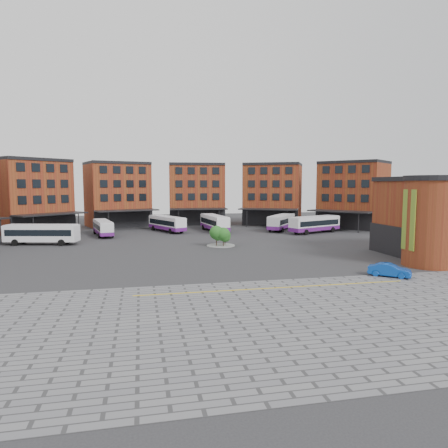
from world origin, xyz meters
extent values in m
plane|color=#28282B|center=(0.00, 0.00, 0.00)|extent=(160.00, 160.00, 0.00)
cube|color=slate|center=(2.00, -22.00, 0.01)|extent=(50.00, 22.00, 0.02)
cube|color=gold|center=(2.00, -14.00, 0.03)|extent=(26.00, 0.15, 0.02)
cylinder|color=black|center=(-32.52, 22.18, 2.00)|extent=(0.20, 0.20, 4.00)
cube|color=brown|center=(-31.45, 36.93, 7.00)|extent=(16.35, 16.13, 14.00)
cube|color=black|center=(-28.20, 33.32, 2.00)|extent=(10.00, 9.07, 4.00)
cube|color=black|center=(-31.45, 36.93, 14.30)|extent=(16.55, 16.35, 0.60)
cube|color=black|center=(-28.07, 33.17, 9.20)|extent=(8.60, 7.77, 8.00)
cube|color=black|center=(-26.63, 31.58, 4.00)|extent=(12.61, 11.97, 0.25)
cylinder|color=black|center=(-28.81, 27.19, 2.00)|extent=(0.20, 0.20, 4.00)
cylinder|color=black|center=(-22.05, 33.28, 2.00)|extent=(0.20, 0.20, 4.00)
cube|color=brown|center=(-15.30, 46.44, 7.00)|extent=(15.55, 13.69, 14.00)
cube|color=black|center=(-13.72, 41.85, 2.00)|extent=(12.45, 4.71, 4.00)
cube|color=black|center=(-15.30, 46.44, 14.30)|extent=(15.65, 13.97, 0.60)
cube|color=black|center=(-13.66, 41.66, 9.20)|extent=(10.87, 3.87, 8.00)
cube|color=black|center=(-12.96, 39.63, 4.00)|extent=(13.72, 8.39, 0.25)
cylinder|color=black|center=(-16.67, 36.45, 2.00)|extent=(0.20, 0.20, 4.00)
cylinder|color=black|center=(-8.07, 39.41, 2.00)|extent=(0.20, 0.20, 4.00)
cube|color=brown|center=(3.28, 48.89, 7.00)|extent=(13.67, 10.88, 14.00)
cube|color=black|center=(2.94, 44.05, 2.00)|extent=(13.00, 1.41, 4.00)
cube|color=black|center=(3.28, 48.89, 14.30)|extent=(13.69, 11.18, 0.60)
cube|color=black|center=(2.93, 43.85, 9.20)|extent=(11.42, 0.95, 8.00)
cube|color=black|center=(2.78, 41.70, 4.00)|extent=(13.28, 5.30, 0.25)
cylinder|color=black|center=(-1.89, 40.22, 2.00)|extent=(0.20, 0.20, 4.00)
cylinder|color=black|center=(7.19, 39.59, 2.00)|extent=(0.20, 0.20, 4.00)
cube|color=brown|center=(21.34, 43.88, 7.00)|extent=(16.12, 14.81, 14.00)
cube|color=black|center=(19.14, 39.56, 2.00)|extent=(11.81, 6.35, 4.00)
cube|color=black|center=(21.34, 43.88, 14.30)|extent=(16.26, 15.08, 0.60)
cube|color=black|center=(19.04, 39.38, 9.20)|extent=(10.26, 5.33, 8.00)
cube|color=black|center=(18.07, 37.46, 4.00)|extent=(13.58, 9.82, 0.25)
cylinder|color=black|center=(13.20, 37.92, 2.00)|extent=(0.20, 0.20, 4.00)
cylinder|color=black|center=(21.31, 33.79, 2.00)|extent=(0.20, 0.20, 4.00)
cube|color=brown|center=(36.00, 32.21, 7.00)|extent=(16.02, 16.39, 14.00)
cube|color=black|center=(32.29, 29.09, 2.00)|extent=(8.74, 10.28, 4.00)
cube|color=black|center=(36.00, 32.21, 14.30)|extent=(16.25, 16.58, 0.60)
cube|color=black|center=(32.14, 28.96, 9.20)|extent=(7.47, 8.86, 8.00)
cube|color=black|center=(30.49, 27.58, 4.00)|extent=(11.73, 12.79, 0.25)
cylinder|color=black|center=(26.19, 29.91, 2.00)|extent=(0.20, 0.20, 4.00)
cylinder|color=black|center=(32.03, 22.94, 2.00)|extent=(0.20, 0.20, 4.00)
cube|color=brown|center=(30.00, -2.00, 5.00)|extent=(14.00, 12.00, 10.00)
cube|color=black|center=(30.00, -2.00, 10.30)|extent=(14.40, 12.40, 0.60)
cube|color=black|center=(22.90, -2.00, 2.00)|extent=(0.40, 12.00, 4.00)
cylinder|color=brown|center=(23.00, -8.00, 5.00)|extent=(6.00, 6.00, 10.00)
cylinder|color=black|center=(23.00, -8.00, 10.30)|extent=(6.40, 6.40, 0.60)
cube|color=gold|center=(20.10, -8.00, 5.50)|extent=(0.12, 2.20, 7.00)
cylinder|color=gray|center=(2.00, 12.00, 0.06)|extent=(4.40, 4.40, 0.12)
cylinder|color=#332114|center=(1.20, 11.40, 0.78)|extent=(0.14, 0.14, 1.55)
sphere|color=#28561C|center=(1.20, 11.40, 2.17)|extent=(2.16, 2.16, 2.16)
sphere|color=#28561C|center=(1.40, 11.25, 1.71)|extent=(1.51, 1.51, 1.51)
cylinder|color=#332114|center=(2.80, 12.60, 0.55)|extent=(0.14, 0.14, 1.11)
sphere|color=#28561C|center=(2.80, 12.60, 1.55)|extent=(1.81, 1.81, 1.81)
sphere|color=#28561C|center=(3.00, 12.45, 1.22)|extent=(1.26, 1.26, 1.26)
cylinder|color=#332114|center=(2.20, 11.00, 0.69)|extent=(0.14, 0.14, 1.38)
sphere|color=#28561C|center=(2.20, 11.00, 1.93)|extent=(2.12, 2.12, 2.12)
sphere|color=#28561C|center=(2.40, 10.85, 1.51)|extent=(1.48, 1.48, 1.48)
cube|color=silver|center=(-25.64, 19.10, 1.84)|extent=(11.72, 5.06, 2.54)
cube|color=black|center=(-25.64, 19.10, 2.03)|extent=(10.84, 4.92, 0.99)
cube|color=silver|center=(-25.64, 19.10, 3.17)|extent=(11.25, 4.86, 0.12)
cube|color=black|center=(-31.11, 20.35, 2.08)|extent=(0.61, 2.18, 1.14)
cylinder|color=black|center=(-29.49, 18.65, 0.52)|extent=(1.08, 0.53, 1.04)
cylinder|color=black|center=(-28.92, 21.18, 0.52)|extent=(1.08, 0.53, 1.04)
cylinder|color=black|center=(-22.36, 17.03, 0.52)|extent=(1.08, 0.53, 1.04)
cylinder|color=black|center=(-21.79, 19.56, 0.52)|extent=(1.08, 0.53, 1.04)
cube|color=silver|center=(-17.07, 28.43, 1.65)|extent=(4.56, 10.47, 2.27)
cube|color=black|center=(-17.07, 28.43, 1.81)|extent=(4.44, 9.69, 0.88)
cube|color=silver|center=(-17.07, 28.43, 2.83)|extent=(4.38, 10.05, 0.11)
cube|color=black|center=(-18.20, 33.30, 1.86)|extent=(1.95, 0.56, 1.02)
cube|color=#5D1974|center=(-17.07, 28.43, 0.84)|extent=(4.61, 10.52, 0.65)
cylinder|color=black|center=(-18.94, 31.35, 0.46)|extent=(0.48, 0.97, 0.93)
cylinder|color=black|center=(-16.68, 31.87, 0.46)|extent=(0.48, 0.97, 0.93)
cylinder|color=black|center=(-17.46, 24.98, 0.46)|extent=(0.48, 0.97, 0.93)
cylinder|color=black|center=(-15.20, 25.51, 0.46)|extent=(0.48, 0.97, 0.93)
cube|color=white|center=(-4.96, 32.64, 1.79)|extent=(7.03, 11.08, 2.47)
cube|color=black|center=(-4.96, 32.64, 1.96)|extent=(6.70, 10.31, 0.96)
cube|color=silver|center=(-4.96, 32.64, 3.07)|extent=(6.75, 10.64, 0.12)
cube|color=black|center=(-7.29, 37.55, 2.01)|extent=(1.98, 1.03, 1.11)
cube|color=#5D1974|center=(-4.96, 32.64, 0.91)|extent=(7.08, 11.14, 0.70)
cylinder|color=black|center=(-7.62, 35.30, 0.50)|extent=(0.71, 1.04, 1.01)
cylinder|color=black|center=(-5.34, 36.39, 0.50)|extent=(0.71, 1.04, 1.01)
cylinder|color=black|center=(-4.57, 28.90, 0.50)|extent=(0.71, 1.04, 1.01)
cylinder|color=black|center=(-2.30, 29.98, 0.50)|extent=(0.71, 1.04, 1.01)
cube|color=white|center=(4.55, 31.15, 1.88)|extent=(4.08, 11.91, 2.60)
cube|color=black|center=(4.55, 31.15, 2.07)|extent=(4.02, 10.99, 1.01)
cube|color=silver|center=(4.55, 31.15, 3.24)|extent=(3.91, 11.43, 0.13)
cube|color=black|center=(3.84, 36.84, 2.12)|extent=(2.25, 0.40, 1.17)
cube|color=#5D1974|center=(4.55, 31.15, 0.95)|extent=(4.12, 11.95, 0.74)
cylinder|color=black|center=(2.77, 34.69, 0.53)|extent=(0.45, 1.09, 1.06)
cylinder|color=black|center=(5.41, 35.02, 0.53)|extent=(0.45, 1.09, 1.06)
cylinder|color=black|center=(3.70, 27.28, 0.53)|extent=(0.45, 1.09, 1.06)
cylinder|color=black|center=(6.33, 27.61, 0.53)|extent=(0.45, 1.09, 1.06)
cube|color=silver|center=(18.70, 30.45, 1.85)|extent=(8.95, 10.71, 2.55)
cube|color=black|center=(18.70, 30.45, 2.03)|extent=(8.45, 10.01, 0.99)
cube|color=silver|center=(18.70, 30.45, 3.17)|extent=(8.59, 10.28, 0.12)
cube|color=black|center=(22.08, 34.94, 2.08)|extent=(1.84, 1.42, 1.14)
cube|color=#5D1974|center=(18.70, 30.45, 0.94)|extent=(9.01, 10.76, 0.73)
cylinder|color=black|center=(19.86, 34.16, 0.52)|extent=(0.87, 1.02, 1.04)
cylinder|color=black|center=(21.94, 32.59, 0.52)|extent=(0.87, 1.02, 1.04)
cylinder|color=black|center=(15.46, 28.30, 0.52)|extent=(0.87, 1.02, 1.04)
cylinder|color=black|center=(17.54, 26.74, 0.52)|extent=(0.87, 1.02, 1.04)
cube|color=white|center=(23.42, 24.41, 1.89)|extent=(11.84, 6.99, 2.61)
cube|color=black|center=(23.42, 24.41, 2.08)|extent=(11.00, 6.68, 1.01)
cube|color=silver|center=(23.42, 24.41, 3.25)|extent=(11.37, 6.71, 0.13)
cube|color=black|center=(28.73, 26.63, 2.13)|extent=(0.99, 2.14, 1.17)
cube|color=#5D1974|center=(23.42, 24.41, 0.96)|extent=(11.89, 7.04, 0.75)
cylinder|color=black|center=(26.36, 27.08, 0.53)|extent=(1.11, 0.71, 1.07)
cylinder|color=black|center=(27.39, 24.63, 0.53)|extent=(1.11, 0.71, 1.07)
cylinder|color=black|center=(19.44, 24.19, 0.53)|extent=(1.11, 0.71, 1.07)
cylinder|color=black|center=(20.47, 21.73, 0.53)|extent=(1.11, 0.71, 1.07)
imported|color=#0D42AB|center=(15.09, -12.04, 0.69)|extent=(4.15, 3.85, 1.39)
camera|label=1|loc=(-10.18, -48.42, 9.60)|focal=32.00mm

